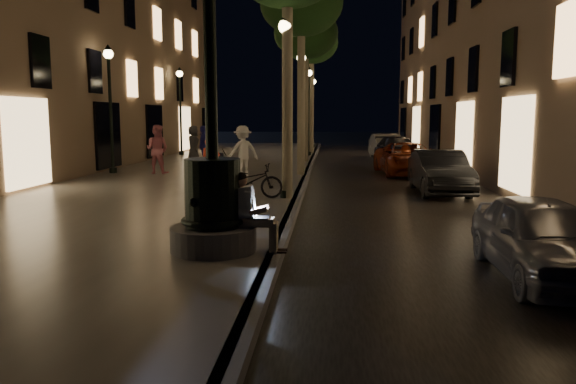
# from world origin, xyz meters

# --- Properties ---
(ground) EXTENTS (120.00, 120.00, 0.00)m
(ground) POSITION_xyz_m (0.00, 15.00, 0.00)
(ground) COLOR black
(ground) RESTS_ON ground
(cobble_lane) EXTENTS (6.00, 45.00, 0.02)m
(cobble_lane) POSITION_xyz_m (3.00, 15.00, 0.01)
(cobble_lane) COLOR black
(cobble_lane) RESTS_ON ground
(promenade) EXTENTS (8.00, 45.00, 0.20)m
(promenade) POSITION_xyz_m (-4.00, 15.00, 0.10)
(promenade) COLOR #635E57
(promenade) RESTS_ON ground
(curb_strip) EXTENTS (0.25, 45.00, 0.20)m
(curb_strip) POSITION_xyz_m (0.00, 15.00, 0.10)
(curb_strip) COLOR #59595B
(curb_strip) RESTS_ON ground
(fountain_lamppost) EXTENTS (1.40, 1.40, 5.21)m
(fountain_lamppost) POSITION_xyz_m (-1.00, 2.00, 1.21)
(fountain_lamppost) COLOR #59595B
(fountain_lamppost) RESTS_ON promenade
(seated_man_laptop) EXTENTS (0.91, 0.31, 1.29)m
(seated_man_laptop) POSITION_xyz_m (-0.39, 2.00, 0.89)
(seated_man_laptop) COLOR tan
(seated_man_laptop) RESTS_ON promenade
(tree_second) EXTENTS (3.00, 3.00, 7.40)m
(tree_second) POSITION_xyz_m (-0.20, 14.00, 6.33)
(tree_second) COLOR #6B604C
(tree_second) RESTS_ON promenade
(tree_third) EXTENTS (3.00, 3.00, 7.20)m
(tree_third) POSITION_xyz_m (-0.30, 20.00, 6.14)
(tree_third) COLOR #6B604C
(tree_third) RESTS_ON promenade
(tree_far) EXTENTS (3.00, 3.00, 7.50)m
(tree_far) POSITION_xyz_m (-0.22, 26.00, 6.43)
(tree_far) COLOR #6B604C
(tree_far) RESTS_ON promenade
(lamp_curb_a) EXTENTS (0.36, 0.36, 4.81)m
(lamp_curb_a) POSITION_xyz_m (-0.30, 8.00, 3.24)
(lamp_curb_a) COLOR black
(lamp_curb_a) RESTS_ON promenade
(lamp_curb_b) EXTENTS (0.36, 0.36, 4.81)m
(lamp_curb_b) POSITION_xyz_m (-0.30, 16.00, 3.24)
(lamp_curb_b) COLOR black
(lamp_curb_b) RESTS_ON promenade
(lamp_curb_c) EXTENTS (0.36, 0.36, 4.81)m
(lamp_curb_c) POSITION_xyz_m (-0.30, 24.00, 3.24)
(lamp_curb_c) COLOR black
(lamp_curb_c) RESTS_ON promenade
(lamp_curb_d) EXTENTS (0.36, 0.36, 4.81)m
(lamp_curb_d) POSITION_xyz_m (-0.30, 32.00, 3.24)
(lamp_curb_d) COLOR black
(lamp_curb_d) RESTS_ON promenade
(lamp_left_b) EXTENTS (0.36, 0.36, 4.81)m
(lamp_left_b) POSITION_xyz_m (-7.40, 14.00, 3.24)
(lamp_left_b) COLOR black
(lamp_left_b) RESTS_ON promenade
(lamp_left_c) EXTENTS (0.36, 0.36, 4.81)m
(lamp_left_c) POSITION_xyz_m (-7.40, 24.00, 3.24)
(lamp_left_c) COLOR black
(lamp_left_c) RESTS_ON promenade
(stroller) EXTENTS (0.53, 1.10, 1.11)m
(stroller) POSITION_xyz_m (-2.66, 11.13, 0.76)
(stroller) COLOR black
(stroller) RESTS_ON promenade
(car_front) EXTENTS (1.48, 3.59, 1.22)m
(car_front) POSITION_xyz_m (4.00, 1.50, 0.61)
(car_front) COLOR #9D9EA4
(car_front) RESTS_ON ground
(car_second) EXTENTS (1.43, 4.03, 1.33)m
(car_second) POSITION_xyz_m (4.24, 10.56, 0.66)
(car_second) COLOR black
(car_second) RESTS_ON ground
(car_third) EXTENTS (2.50, 4.79, 1.29)m
(car_third) POSITION_xyz_m (4.00, 16.06, 0.64)
(car_third) COLOR maroon
(car_third) RESTS_ON ground
(car_rear) EXTENTS (2.12, 4.65, 1.32)m
(car_rear) POSITION_xyz_m (4.20, 21.34, 0.66)
(car_rear) COLOR #2E2F33
(car_rear) RESTS_ON ground
(car_fifth) EXTENTS (1.76, 4.23, 1.36)m
(car_fifth) POSITION_xyz_m (4.00, 24.50, 0.68)
(car_fifth) COLOR #A0A19C
(car_fifth) RESTS_ON ground
(pedestrian_red) EXTENTS (0.66, 0.54, 1.56)m
(pedestrian_red) POSITION_xyz_m (-2.63, 9.42, 0.98)
(pedestrian_red) COLOR red
(pedestrian_red) RESTS_ON promenade
(pedestrian_pink) EXTENTS (1.00, 0.84, 1.84)m
(pedestrian_pink) POSITION_xyz_m (-5.60, 13.83, 1.12)
(pedestrian_pink) COLOR #CD6C7A
(pedestrian_pink) RESTS_ON promenade
(pedestrian_white) EXTENTS (1.35, 1.17, 1.82)m
(pedestrian_white) POSITION_xyz_m (-2.27, 13.29, 1.11)
(pedestrian_white) COLOR white
(pedestrian_white) RESTS_ON promenade
(pedestrian_blue) EXTENTS (0.84, 1.10, 1.74)m
(pedestrian_blue) POSITION_xyz_m (-4.60, 17.20, 1.07)
(pedestrian_blue) COLOR #282993
(pedestrian_blue) RESTS_ON promenade
(pedestrian_dark) EXTENTS (0.77, 0.96, 1.71)m
(pedestrian_dark) POSITION_xyz_m (-5.43, 18.80, 1.06)
(pedestrian_dark) COLOR #35353A
(pedestrian_dark) RESTS_ON promenade
(bicycle) EXTENTS (1.78, 0.73, 0.92)m
(bicycle) POSITION_xyz_m (-1.23, 7.92, 0.66)
(bicycle) COLOR black
(bicycle) RESTS_ON promenade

